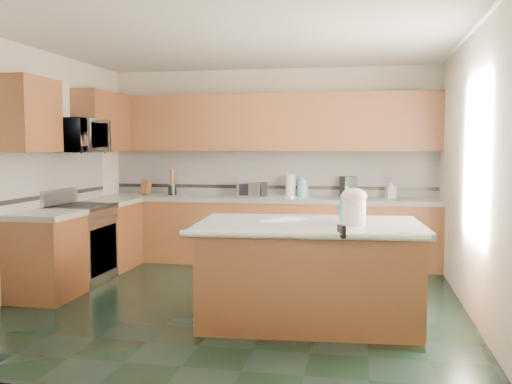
% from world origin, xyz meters
% --- Properties ---
extents(floor, '(4.60, 4.60, 0.00)m').
position_xyz_m(floor, '(0.00, 0.00, 0.00)').
color(floor, black).
rests_on(floor, ground).
extents(ceiling, '(4.60, 4.60, 0.00)m').
position_xyz_m(ceiling, '(0.00, 0.00, 2.70)').
color(ceiling, white).
rests_on(ceiling, ground).
extents(wall_back, '(4.60, 0.04, 2.70)m').
position_xyz_m(wall_back, '(0.00, 2.32, 1.35)').
color(wall_back, white).
rests_on(wall_back, ground).
extents(wall_front, '(4.60, 0.04, 2.70)m').
position_xyz_m(wall_front, '(0.00, -2.32, 1.35)').
color(wall_front, white).
rests_on(wall_front, ground).
extents(wall_left, '(0.04, 4.60, 2.70)m').
position_xyz_m(wall_left, '(-2.32, 0.00, 1.35)').
color(wall_left, white).
rests_on(wall_left, ground).
extents(wall_right, '(0.04, 4.60, 2.70)m').
position_xyz_m(wall_right, '(2.32, 0.00, 1.35)').
color(wall_right, white).
rests_on(wall_right, ground).
extents(back_base_cab, '(4.60, 0.60, 0.86)m').
position_xyz_m(back_base_cab, '(0.00, 2.00, 0.43)').
color(back_base_cab, '#43210F').
rests_on(back_base_cab, ground).
extents(back_countertop, '(4.60, 0.64, 0.06)m').
position_xyz_m(back_countertop, '(0.00, 2.00, 0.89)').
color(back_countertop, white).
rests_on(back_countertop, back_base_cab).
extents(back_upper_cab, '(4.60, 0.33, 0.78)m').
position_xyz_m(back_upper_cab, '(0.00, 2.13, 1.94)').
color(back_upper_cab, '#43210F').
rests_on(back_upper_cab, wall_back).
extents(back_backsplash, '(4.60, 0.02, 0.63)m').
position_xyz_m(back_backsplash, '(0.00, 2.29, 1.24)').
color(back_backsplash, silver).
rests_on(back_backsplash, back_countertop).
extents(back_accent_band, '(4.60, 0.01, 0.05)m').
position_xyz_m(back_accent_band, '(0.00, 2.28, 1.04)').
color(back_accent_band, black).
rests_on(back_accent_band, back_countertop).
extents(left_base_cab_rear, '(0.60, 0.82, 0.86)m').
position_xyz_m(left_base_cab_rear, '(-2.00, 1.29, 0.43)').
color(left_base_cab_rear, '#43210F').
rests_on(left_base_cab_rear, ground).
extents(left_counter_rear, '(0.64, 0.82, 0.06)m').
position_xyz_m(left_counter_rear, '(-2.00, 1.29, 0.89)').
color(left_counter_rear, white).
rests_on(left_counter_rear, left_base_cab_rear).
extents(left_base_cab_front, '(0.60, 0.72, 0.86)m').
position_xyz_m(left_base_cab_front, '(-2.00, -0.24, 0.43)').
color(left_base_cab_front, '#43210F').
rests_on(left_base_cab_front, ground).
extents(left_counter_front, '(0.64, 0.72, 0.06)m').
position_xyz_m(left_counter_front, '(-2.00, -0.24, 0.89)').
color(left_counter_front, white).
rests_on(left_counter_front, left_base_cab_front).
extents(left_backsplash, '(0.02, 2.30, 0.63)m').
position_xyz_m(left_backsplash, '(-2.29, 0.55, 1.24)').
color(left_backsplash, silver).
rests_on(left_backsplash, wall_left).
extents(left_accent_band, '(0.01, 2.30, 0.05)m').
position_xyz_m(left_accent_band, '(-2.28, 0.55, 1.04)').
color(left_accent_band, black).
rests_on(left_accent_band, wall_left).
extents(left_upper_cab_rear, '(0.33, 1.09, 0.78)m').
position_xyz_m(left_upper_cab_rear, '(-2.13, 1.42, 1.94)').
color(left_upper_cab_rear, '#43210F').
rests_on(left_upper_cab_rear, wall_left).
extents(left_upper_cab_front, '(0.33, 0.72, 0.78)m').
position_xyz_m(left_upper_cab_front, '(-2.13, -0.24, 1.94)').
color(left_upper_cab_front, '#43210F').
rests_on(left_upper_cab_front, wall_left).
extents(range_body, '(0.60, 0.76, 0.88)m').
position_xyz_m(range_body, '(-2.00, 0.50, 0.44)').
color(range_body, '#B7B7BC').
rests_on(range_body, ground).
extents(range_oven_door, '(0.02, 0.68, 0.55)m').
position_xyz_m(range_oven_door, '(-1.71, 0.50, 0.40)').
color(range_oven_door, black).
rests_on(range_oven_door, range_body).
extents(range_cooktop, '(0.62, 0.78, 0.04)m').
position_xyz_m(range_cooktop, '(-2.00, 0.50, 0.90)').
color(range_cooktop, black).
rests_on(range_cooktop, range_body).
extents(range_handle, '(0.02, 0.66, 0.02)m').
position_xyz_m(range_handle, '(-1.68, 0.50, 0.78)').
color(range_handle, '#B7B7BC').
rests_on(range_handle, range_body).
extents(range_backguard, '(0.06, 0.76, 0.18)m').
position_xyz_m(range_backguard, '(-2.26, 0.50, 1.02)').
color(range_backguard, '#B7B7BC').
rests_on(range_backguard, range_body).
extents(microwave, '(0.50, 0.73, 0.41)m').
position_xyz_m(microwave, '(-2.00, 0.50, 1.73)').
color(microwave, '#B7B7BC').
rests_on(microwave, wall_left).
extents(island_base, '(1.99, 1.23, 0.86)m').
position_xyz_m(island_base, '(0.81, -0.53, 0.43)').
color(island_base, '#43210F').
rests_on(island_base, ground).
extents(island_top, '(2.10, 1.34, 0.06)m').
position_xyz_m(island_top, '(0.81, -0.53, 0.89)').
color(island_top, white).
rests_on(island_top, island_base).
extents(island_bullnose, '(2.02, 0.20, 0.06)m').
position_xyz_m(island_bullnose, '(0.81, -1.13, 0.89)').
color(island_bullnose, white).
rests_on(island_bullnose, island_base).
extents(treat_jar, '(0.27, 0.27, 0.22)m').
position_xyz_m(treat_jar, '(1.21, -0.61, 1.03)').
color(treat_jar, silver).
rests_on(treat_jar, island_top).
extents(treat_jar_lid, '(0.23, 0.23, 0.14)m').
position_xyz_m(treat_jar_lid, '(1.21, -0.61, 1.17)').
color(treat_jar_lid, beige).
rests_on(treat_jar_lid, treat_jar).
extents(treat_jar_knob, '(0.07, 0.03, 0.03)m').
position_xyz_m(treat_jar_knob, '(1.21, -0.61, 1.22)').
color(treat_jar_knob, tan).
rests_on(treat_jar_knob, treat_jar_lid).
extents(treat_jar_knob_end_l, '(0.04, 0.04, 0.04)m').
position_xyz_m(treat_jar_knob_end_l, '(1.17, -0.61, 1.22)').
color(treat_jar_knob_end_l, tan).
rests_on(treat_jar_knob_end_l, treat_jar_lid).
extents(treat_jar_knob_end_r, '(0.04, 0.04, 0.04)m').
position_xyz_m(treat_jar_knob_end_r, '(1.25, -0.61, 1.22)').
color(treat_jar_knob_end_r, tan).
rests_on(treat_jar_knob_end_r, treat_jar_lid).
extents(soap_bottle_island, '(0.16, 0.16, 0.34)m').
position_xyz_m(soap_bottle_island, '(1.13, -0.35, 1.09)').
color(soap_bottle_island, teal).
rests_on(soap_bottle_island, island_top).
extents(paper_sheet_a, '(0.30, 0.26, 0.00)m').
position_xyz_m(paper_sheet_a, '(0.48, -0.51, 0.92)').
color(paper_sheet_a, white).
rests_on(paper_sheet_a, island_top).
extents(paper_sheet_b, '(0.38, 0.36, 0.00)m').
position_xyz_m(paper_sheet_b, '(0.61, -0.33, 0.92)').
color(paper_sheet_b, white).
rests_on(paper_sheet_b, island_top).
extents(clamp_body, '(0.08, 0.12, 0.10)m').
position_xyz_m(clamp_body, '(1.12, -1.11, 0.93)').
color(clamp_body, black).
rests_on(clamp_body, island_top).
extents(clamp_handle, '(0.02, 0.08, 0.02)m').
position_xyz_m(clamp_handle, '(1.12, -1.18, 0.91)').
color(clamp_handle, black).
rests_on(clamp_handle, island_top).
extents(knife_block, '(0.14, 0.18, 0.23)m').
position_xyz_m(knife_block, '(-1.79, 2.05, 1.03)').
color(knife_block, '#472814').
rests_on(knife_block, back_countertop).
extents(utensil_crock, '(0.12, 0.12, 0.15)m').
position_xyz_m(utensil_crock, '(-1.40, 2.08, 0.99)').
color(utensil_crock, black).
rests_on(utensil_crock, back_countertop).
extents(utensil_bundle, '(0.07, 0.07, 0.22)m').
position_xyz_m(utensil_bundle, '(-1.40, 2.08, 1.18)').
color(utensil_bundle, '#472814').
rests_on(utensil_bundle, utensil_crock).
extents(toaster_oven, '(0.41, 0.35, 0.20)m').
position_xyz_m(toaster_oven, '(-0.23, 2.05, 1.02)').
color(toaster_oven, '#B7B7BC').
rests_on(toaster_oven, back_countertop).
extents(toaster_oven_door, '(0.31, 0.01, 0.16)m').
position_xyz_m(toaster_oven_door, '(-0.23, 1.94, 1.02)').
color(toaster_oven_door, black).
rests_on(toaster_oven_door, toaster_oven).
extents(paper_towel, '(0.14, 0.14, 0.31)m').
position_xyz_m(paper_towel, '(0.31, 2.10, 1.08)').
color(paper_towel, white).
rests_on(paper_towel, back_countertop).
extents(paper_towel_base, '(0.21, 0.21, 0.01)m').
position_xyz_m(paper_towel_base, '(0.31, 2.10, 0.93)').
color(paper_towel_base, '#B7B7BC').
rests_on(paper_towel_base, back_countertop).
extents(water_jug, '(0.15, 0.15, 0.24)m').
position_xyz_m(water_jug, '(0.48, 2.06, 1.04)').
color(water_jug, '#5C9AC9').
rests_on(water_jug, back_countertop).
extents(water_jug_neck, '(0.07, 0.07, 0.03)m').
position_xyz_m(water_jug_neck, '(0.48, 2.06, 1.18)').
color(water_jug_neck, '#5C9AC9').
rests_on(water_jug_neck, water_jug).
extents(coffee_maker, '(0.24, 0.24, 0.29)m').
position_xyz_m(coffee_maker, '(1.09, 2.08, 1.07)').
color(coffee_maker, black).
rests_on(coffee_maker, back_countertop).
extents(coffee_carafe, '(0.12, 0.12, 0.12)m').
position_xyz_m(coffee_carafe, '(1.09, 2.04, 0.98)').
color(coffee_carafe, black).
rests_on(coffee_carafe, back_countertop).
extents(soap_bottle_back, '(0.15, 0.15, 0.26)m').
position_xyz_m(soap_bottle_back, '(1.65, 2.05, 1.05)').
color(soap_bottle_back, white).
rests_on(soap_bottle_back, back_countertop).
extents(soap_back_cap, '(0.02, 0.02, 0.03)m').
position_xyz_m(soap_back_cap, '(1.65, 2.05, 1.19)').
color(soap_back_cap, red).
rests_on(soap_back_cap, soap_bottle_back).
extents(window_light_proxy, '(0.02, 1.40, 1.10)m').
position_xyz_m(window_light_proxy, '(2.29, -0.20, 1.50)').
color(window_light_proxy, white).
rests_on(window_light_proxy, wall_right).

